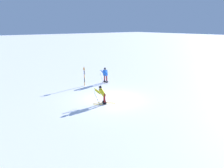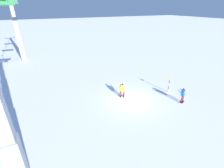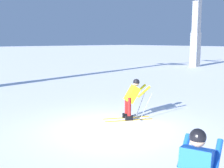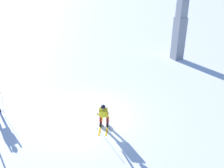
# 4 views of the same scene
# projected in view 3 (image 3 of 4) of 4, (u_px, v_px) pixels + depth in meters

# --- Properties ---
(ground_plane) EXTENTS (260.00, 260.00, 0.00)m
(ground_plane) POSITION_uv_depth(u_px,v_px,m) (113.00, 129.00, 9.09)
(ground_plane) COLOR white
(skier_carving_main) EXTENTS (1.74, 1.31, 1.58)m
(skier_carving_main) POSITION_uv_depth(u_px,v_px,m) (132.00, 96.00, 10.14)
(skier_carving_main) COLOR yellow
(skier_carving_main) RESTS_ON ground_plane
(lift_tower_far) EXTENTS (0.83, 2.53, 11.47)m
(lift_tower_far) POSITION_uv_depth(u_px,v_px,m) (196.00, 22.00, 30.20)
(lift_tower_far) COLOR gray
(lift_tower_far) RESTS_ON ground_plane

